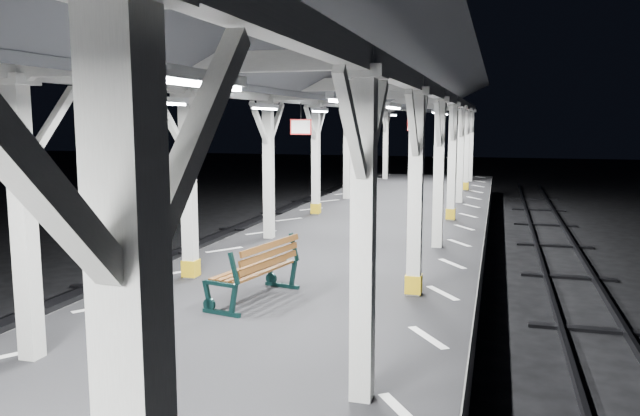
% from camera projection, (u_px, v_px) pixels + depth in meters
% --- Properties ---
extents(ground, '(120.00, 120.00, 0.00)m').
position_uv_depth(ground, '(254.00, 389.00, 8.92)').
color(ground, black).
rests_on(ground, ground).
extents(platform, '(6.00, 50.00, 1.00)m').
position_uv_depth(platform, '(253.00, 355.00, 8.85)').
color(platform, black).
rests_on(platform, ground).
extents(hazard_stripes_left, '(1.00, 48.00, 0.01)m').
position_uv_depth(hazard_stripes_left, '(102.00, 307.00, 9.44)').
color(hazard_stripes_left, silver).
rests_on(hazard_stripes_left, platform).
extents(hazard_stripes_right, '(1.00, 48.00, 0.01)m').
position_uv_depth(hazard_stripes_right, '(428.00, 337.00, 8.11)').
color(hazard_stripes_right, silver).
rests_on(hazard_stripes_right, platform).
extents(canopy, '(5.40, 49.00, 4.65)m').
position_uv_depth(canopy, '(248.00, 63.00, 8.27)').
color(canopy, silver).
rests_on(canopy, platform).
extents(bench_mid, '(1.00, 1.88, 0.97)m').
position_uv_depth(bench_mid, '(259.00, 269.00, 9.70)').
color(bench_mid, '#0E2A29').
rests_on(bench_mid, platform).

